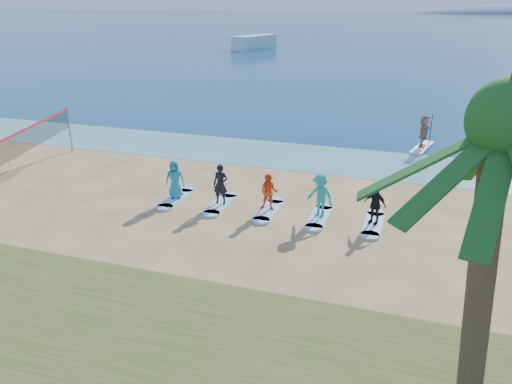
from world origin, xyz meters
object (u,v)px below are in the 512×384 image
(volleyball_net, at_px, (28,140))
(student_1, at_px, (221,184))
(paddleboarder, at_px, (424,131))
(boat_offshore_a, at_px, (254,49))
(palm_tree, at_px, (511,124))
(student_3, at_px, (320,195))
(surfboard_4, at_px, (373,224))
(student_4, at_px, (375,205))
(student_2, at_px, (269,192))
(surfboard_3, at_px, (319,217))
(surfboard_0, at_px, (176,198))
(paddleboard, at_px, (422,148))
(surfboard_1, at_px, (221,204))
(student_0, at_px, (175,179))
(surfboard_2, at_px, (269,210))

(volleyball_net, bearing_deg, student_1, -2.21)
(paddleboarder, height_order, boat_offshore_a, paddleboarder)
(palm_tree, height_order, student_3, palm_tree)
(surfboard_4, bearing_deg, student_4, 0.00)
(volleyball_net, relative_size, palm_tree, 1.18)
(student_4, bearing_deg, boat_offshore_a, 133.54)
(student_2, bearing_deg, volleyball_net, 173.85)
(boat_offshore_a, bearing_deg, surfboard_3, -51.58)
(volleyball_net, bearing_deg, student_3, -1.56)
(boat_offshore_a, relative_size, surfboard_0, 4.18)
(paddleboard, bearing_deg, student_1, -111.20)
(boat_offshore_a, distance_m, surfboard_0, 68.05)
(surfboard_0, xyz_separation_m, student_3, (6.32, 0.00, 0.93))
(surfboard_1, height_order, student_4, student_4)
(student_0, bearing_deg, paddleboarder, 33.65)
(boat_offshore_a, height_order, surfboard_1, boat_offshore_a)
(student_4, bearing_deg, paddleboard, 103.52)
(student_2, bearing_deg, surfboard_1, 175.68)
(volleyball_net, height_order, surfboard_0, volleyball_net)
(paddleboard, distance_m, student_4, 11.67)
(paddleboard, xyz_separation_m, student_4, (-1.60, -11.53, 0.80))
(surfboard_0, relative_size, student_0, 1.31)
(volleyball_net, height_order, student_2, volleyball_net)
(volleyball_net, bearing_deg, surfboard_3, -1.56)
(surfboard_0, relative_size, student_4, 1.43)
(student_3, relative_size, student_4, 1.15)
(student_0, xyz_separation_m, surfboard_4, (8.42, 0.00, -0.89))
(student_0, distance_m, student_1, 2.11)
(surfboard_0, xyz_separation_m, student_0, (0.00, 0.00, 0.89))
(boat_offshore_a, xyz_separation_m, surfboard_0, (18.22, -65.56, 0.04))
(boat_offshore_a, bearing_deg, surfboard_1, -54.87)
(surfboard_2, bearing_deg, paddleboarder, 63.25)
(student_2, bearing_deg, surfboard_4, -4.32)
(palm_tree, distance_m, surfboard_4, 11.08)
(paddleboard, distance_m, boat_offshore_a, 60.97)
(boat_offshore_a, distance_m, student_1, 68.65)
(student_0, xyz_separation_m, student_2, (4.21, 0.00, -0.08))
(paddleboard, height_order, paddleboarder, paddleboarder)
(student_0, xyz_separation_m, student_1, (2.11, 0.00, 0.01))
(student_2, height_order, student_3, student_3)
(surfboard_2, relative_size, student_3, 1.25)
(surfboard_2, bearing_deg, boat_offshore_a, 108.89)
(surfboard_3, bearing_deg, paddleboarder, 72.18)
(volleyball_net, distance_m, surfboard_2, 12.24)
(surfboard_1, relative_size, student_1, 1.29)
(volleyball_net, distance_m, boat_offshore_a, 66.02)
(paddleboarder, xyz_separation_m, surfboard_3, (-3.71, -11.53, -0.99))
(student_0, relative_size, student_1, 0.99)
(student_3, bearing_deg, volleyball_net, -159.06)
(surfboard_1, distance_m, surfboard_3, 4.21)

